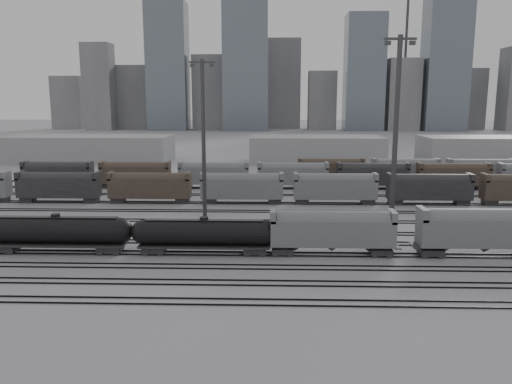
{
  "coord_description": "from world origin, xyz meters",
  "views": [
    {
      "loc": [
        -3.74,
        -57.83,
        18.51
      ],
      "look_at": [
        -6.12,
        21.73,
        4.0
      ],
      "focal_mm": 35.0,
      "sensor_mm": 36.0,
      "label": 1
    }
  ],
  "objects_px": {
    "tank_car_b": "(204,234)",
    "tank_car_a": "(57,231)",
    "light_mast_c": "(396,131)",
    "hopper_car_a": "(332,229)",
    "hopper_car_b": "(486,228)"
  },
  "relations": [
    {
      "from": "tank_car_a",
      "to": "hopper_car_b",
      "type": "relative_size",
      "value": 1.18
    },
    {
      "from": "tank_car_b",
      "to": "tank_car_a",
      "type": "bearing_deg",
      "value": 180.0
    },
    {
      "from": "tank_car_a",
      "to": "light_mast_c",
      "type": "relative_size",
      "value": 0.7
    },
    {
      "from": "tank_car_b",
      "to": "light_mast_c",
      "type": "bearing_deg",
      "value": 23.98
    },
    {
      "from": "tank_car_a",
      "to": "light_mast_c",
      "type": "xyz_separation_m",
      "value": [
        43.71,
        11.31,
        11.78
      ]
    },
    {
      "from": "tank_car_b",
      "to": "hopper_car_a",
      "type": "xyz_separation_m",
      "value": [
        15.57,
        0.0,
        0.75
      ]
    },
    {
      "from": "tank_car_a",
      "to": "hopper_car_b",
      "type": "xyz_separation_m",
      "value": [
        52.25,
        0.0,
        0.84
      ]
    },
    {
      "from": "tank_car_a",
      "to": "hopper_car_a",
      "type": "bearing_deg",
      "value": 0.0
    },
    {
      "from": "hopper_car_a",
      "to": "light_mast_c",
      "type": "height_order",
      "value": "light_mast_c"
    },
    {
      "from": "hopper_car_a",
      "to": "light_mast_c",
      "type": "distance_m",
      "value": 18.71
    },
    {
      "from": "hopper_car_a",
      "to": "tank_car_a",
      "type": "bearing_deg",
      "value": 180.0
    },
    {
      "from": "hopper_car_b",
      "to": "light_mast_c",
      "type": "relative_size",
      "value": 0.59
    },
    {
      "from": "tank_car_a",
      "to": "tank_car_b",
      "type": "bearing_deg",
      "value": 0.0
    },
    {
      "from": "tank_car_a",
      "to": "hopper_car_a",
      "type": "distance_m",
      "value": 33.86
    },
    {
      "from": "hopper_car_b",
      "to": "hopper_car_a",
      "type": "bearing_deg",
      "value": 180.0
    }
  ]
}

